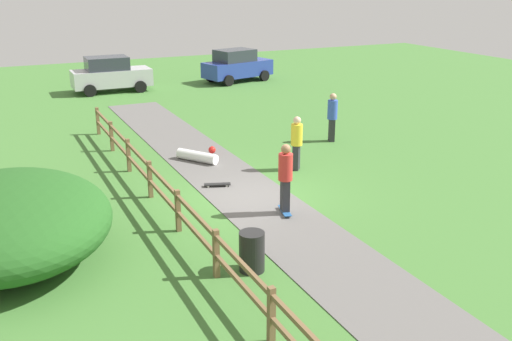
{
  "coord_description": "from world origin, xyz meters",
  "views": [
    {
      "loc": [
        -6.53,
        -14.08,
        6.12
      ],
      "look_at": [
        -0.08,
        -0.51,
        1.0
      ],
      "focal_mm": 40.43,
      "sensor_mm": 36.0,
      "label": 1
    }
  ],
  "objects_px": {
    "trash_bin": "(252,252)",
    "bystander_blue": "(332,115)",
    "bush_large": "(8,220)",
    "skater_fallen": "(198,156)",
    "parked_car_silver": "(110,74)",
    "skater_riding": "(285,175)",
    "parked_car_blue": "(237,66)",
    "skateboard_loose": "(217,184)",
    "bystander_yellow": "(297,141)"
  },
  "relations": [
    {
      "from": "trash_bin",
      "to": "skateboard_loose",
      "type": "distance_m",
      "value": 5.32
    },
    {
      "from": "bystander_yellow",
      "to": "parked_car_blue",
      "type": "xyz_separation_m",
      "value": [
        4.89,
        16.05,
        -0.04
      ]
    },
    {
      "from": "bush_large",
      "to": "skater_fallen",
      "type": "relative_size",
      "value": 3.65
    },
    {
      "from": "bystander_blue",
      "to": "trash_bin",
      "type": "bearing_deg",
      "value": -131.7
    },
    {
      "from": "bush_large",
      "to": "skater_fallen",
      "type": "distance_m",
      "value": 7.99
    },
    {
      "from": "bush_large",
      "to": "skateboard_loose",
      "type": "relative_size",
      "value": 6.61
    },
    {
      "from": "trash_bin",
      "to": "skater_riding",
      "type": "relative_size",
      "value": 0.47
    },
    {
      "from": "trash_bin",
      "to": "bystander_blue",
      "type": "relative_size",
      "value": 0.48
    },
    {
      "from": "parked_car_silver",
      "to": "bush_large",
      "type": "bearing_deg",
      "value": -108.45
    },
    {
      "from": "skater_fallen",
      "to": "parked_car_blue",
      "type": "distance_m",
      "value": 15.76
    },
    {
      "from": "skater_riding",
      "to": "bystander_blue",
      "type": "bearing_deg",
      "value": 47.93
    },
    {
      "from": "parked_car_silver",
      "to": "skateboard_loose",
      "type": "bearing_deg",
      "value": -91.16
    },
    {
      "from": "trash_bin",
      "to": "bystander_yellow",
      "type": "distance_m",
      "value": 7.03
    },
    {
      "from": "skateboard_loose",
      "to": "bystander_yellow",
      "type": "distance_m",
      "value": 3.14
    },
    {
      "from": "trash_bin",
      "to": "parked_car_silver",
      "type": "xyz_separation_m",
      "value": [
        1.59,
        21.65,
        0.51
      ]
    },
    {
      "from": "trash_bin",
      "to": "parked_car_blue",
      "type": "relative_size",
      "value": 0.2
    },
    {
      "from": "skater_riding",
      "to": "parked_car_silver",
      "type": "bearing_deg",
      "value": 91.62
    },
    {
      "from": "skater_fallen",
      "to": "bystander_blue",
      "type": "height_order",
      "value": "bystander_blue"
    },
    {
      "from": "trash_bin",
      "to": "bystander_blue",
      "type": "xyz_separation_m",
      "value": [
        7.15,
        8.02,
        0.59
      ]
    },
    {
      "from": "bush_large",
      "to": "parked_car_silver",
      "type": "bearing_deg",
      "value": 71.55
    },
    {
      "from": "bystander_blue",
      "to": "parked_car_blue",
      "type": "height_order",
      "value": "parked_car_blue"
    },
    {
      "from": "skater_fallen",
      "to": "parked_car_silver",
      "type": "relative_size",
      "value": 0.35
    },
    {
      "from": "skater_fallen",
      "to": "bystander_blue",
      "type": "bearing_deg",
      "value": 2.22
    },
    {
      "from": "skater_fallen",
      "to": "skateboard_loose",
      "type": "height_order",
      "value": "skater_fallen"
    },
    {
      "from": "bush_large",
      "to": "skater_riding",
      "type": "bearing_deg",
      "value": -3.82
    },
    {
      "from": "skater_riding",
      "to": "bystander_blue",
      "type": "distance_m",
      "value": 7.49
    },
    {
      "from": "bush_large",
      "to": "trash_bin",
      "type": "height_order",
      "value": "bush_large"
    },
    {
      "from": "skater_riding",
      "to": "parked_car_blue",
      "type": "xyz_separation_m",
      "value": [
        6.99,
        19.18,
        -0.15
      ]
    },
    {
      "from": "bystander_blue",
      "to": "parked_car_silver",
      "type": "distance_m",
      "value": 14.72
    },
    {
      "from": "skater_fallen",
      "to": "parked_car_blue",
      "type": "height_order",
      "value": "parked_car_blue"
    },
    {
      "from": "trash_bin",
      "to": "skater_riding",
      "type": "bearing_deg",
      "value": 49.15
    },
    {
      "from": "parked_car_silver",
      "to": "parked_car_blue",
      "type": "height_order",
      "value": "same"
    },
    {
      "from": "bystander_blue",
      "to": "bystander_yellow",
      "type": "relative_size",
      "value": 1.04
    },
    {
      "from": "bush_large",
      "to": "parked_car_silver",
      "type": "height_order",
      "value": "parked_car_silver"
    },
    {
      "from": "bush_large",
      "to": "skater_riding",
      "type": "height_order",
      "value": "skater_riding"
    },
    {
      "from": "bush_large",
      "to": "parked_car_blue",
      "type": "height_order",
      "value": "parked_car_blue"
    },
    {
      "from": "skater_riding",
      "to": "bystander_yellow",
      "type": "height_order",
      "value": "skater_riding"
    },
    {
      "from": "bush_large",
      "to": "parked_car_blue",
      "type": "distance_m",
      "value": 23.25
    },
    {
      "from": "bystander_blue",
      "to": "parked_car_silver",
      "type": "height_order",
      "value": "parked_car_silver"
    },
    {
      "from": "parked_car_blue",
      "to": "skater_fallen",
      "type": "bearing_deg",
      "value": -118.5
    },
    {
      "from": "skateboard_loose",
      "to": "trash_bin",
      "type": "bearing_deg",
      "value": -103.65
    },
    {
      "from": "bystander_yellow",
      "to": "bystander_blue",
      "type": "bearing_deg",
      "value": 39.73
    },
    {
      "from": "skateboard_loose",
      "to": "parked_car_blue",
      "type": "distance_m",
      "value": 18.28
    },
    {
      "from": "skater_fallen",
      "to": "parked_car_blue",
      "type": "relative_size",
      "value": 0.33
    },
    {
      "from": "trash_bin",
      "to": "skater_fallen",
      "type": "distance_m",
      "value": 7.97
    },
    {
      "from": "skater_riding",
      "to": "skater_fallen",
      "type": "height_order",
      "value": "skater_riding"
    },
    {
      "from": "bystander_blue",
      "to": "skateboard_loose",
      "type": "bearing_deg",
      "value": -154.12
    },
    {
      "from": "skater_riding",
      "to": "skater_fallen",
      "type": "distance_m",
      "value": 5.44
    },
    {
      "from": "bystander_yellow",
      "to": "skateboard_loose",
      "type": "bearing_deg",
      "value": -171.73
    },
    {
      "from": "bush_large",
      "to": "skateboard_loose",
      "type": "distance_m",
      "value": 6.38
    }
  ]
}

